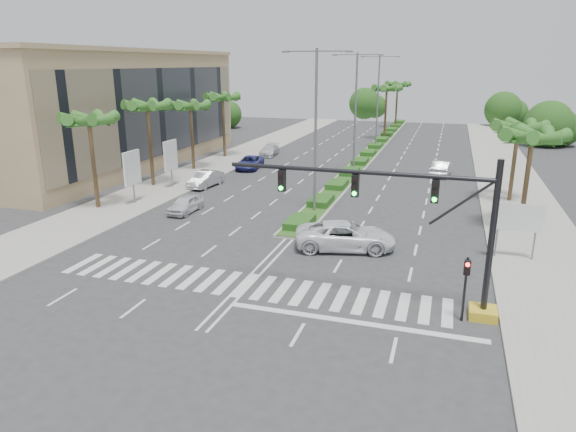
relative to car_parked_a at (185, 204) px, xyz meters
The scene contains 28 objects.
ground 14.63m from the car_parked_a, 49.71° to the right, with size 160.00×160.00×0.00m, color #333335.
footpath_right 26.20m from the car_parked_a, 19.76° to the left, with size 6.00×120.00×0.15m, color gray.
footpath_left 10.57m from the car_parked_a, 123.01° to the left, with size 6.00×120.00×0.15m, color gray.
median 35.15m from the car_parked_a, 74.40° to the left, with size 2.20×75.00×0.20m, color gray.
median_grass 35.15m from the car_parked_a, 74.40° to the left, with size 1.80×75.00×0.04m, color #2B501B.
building 22.87m from the car_parked_a, 138.09° to the left, with size 12.00×36.00×12.00m, color tan.
signal_gantry 21.97m from the car_parked_a, 30.77° to the right, with size 12.60×1.20×7.20m.
pedestrian_signal 23.32m from the car_parked_a, 30.53° to the right, with size 0.28×0.36×3.00m.
direction_sign 23.24m from the car_parked_a, ahead, with size 2.70×0.11×3.40m.
billboard_near 5.62m from the car_parked_a, behind, with size 0.18×2.10×4.35m.
billboard_far 8.82m from the car_parked_a, 126.39° to the left, with size 0.18×2.10×4.35m.
palm_left_near 9.35m from the car_parked_a, behind, with size 4.57×4.68×7.55m.
palm_left_mid 11.74m from the car_parked_a, 135.81° to the left, with size 4.57×4.68×7.95m.
palm_left_far 17.45m from the car_parked_a, 115.39° to the left, with size 4.57×4.68×7.35m.
palm_left_end 24.71m from the car_parked_a, 107.15° to the left, with size 4.57×4.68×7.75m.
palm_right_near 24.75m from the car_parked_a, ahead, with size 4.57×4.68×7.05m.
palm_right_far 26.82m from the car_parked_a, 24.38° to the left, with size 4.57×4.68×6.75m.
palm_median_a 45.33m from the car_parked_a, 77.84° to the left, with size 4.57×4.68×8.05m.
palm_median_b 59.96m from the car_parked_a, 80.88° to the left, with size 4.57×4.68×8.05m.
streetlight_near 11.63m from the car_parked_a, 16.80° to the left, with size 5.10×0.25×12.00m.
streetlight_mid 21.97m from the car_parked_a, 63.38° to the left, with size 5.10×0.25×12.00m.
streetlight_far 36.63m from the car_parked_a, 74.83° to the left, with size 5.10×0.25×12.00m.
car_parked_a is the anchor object (origin of this frame).
car_parked_b 8.53m from the car_parked_a, 106.00° to the left, with size 1.54×4.41×1.45m, color #B6B7BB.
car_parked_c 17.33m from the car_parked_a, 95.23° to the left, with size 2.26×4.90×1.36m, color navy.
car_parked_d 25.91m from the car_parked_a, 95.20° to the left, with size 1.82×4.47×1.30m, color silver.
car_crossing 13.94m from the car_parked_a, 17.76° to the right, with size 2.80×6.08×1.69m, color white.
car_right 27.07m from the car_parked_a, 47.48° to the left, with size 1.62×4.66×1.53m, color silver.
Camera 1 is at (9.43, -22.49, 10.99)m, focal length 32.00 mm.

